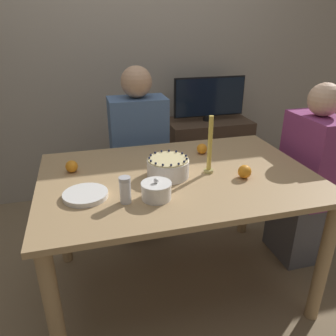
# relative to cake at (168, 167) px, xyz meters

# --- Properties ---
(ground_plane) EXTENTS (12.00, 12.00, 0.00)m
(ground_plane) POSITION_rel_cake_xyz_m (0.06, 0.01, -0.83)
(ground_plane) COLOR #8C7556
(wall_behind) EXTENTS (8.00, 0.05, 2.60)m
(wall_behind) POSITION_rel_cake_xyz_m (0.06, 1.41, 0.47)
(wall_behind) COLOR #ADA393
(wall_behind) RESTS_ON ground_plane
(dining_table) EXTENTS (1.46, 0.98, 0.78)m
(dining_table) POSITION_rel_cake_xyz_m (0.06, 0.01, -0.16)
(dining_table) COLOR tan
(dining_table) RESTS_ON ground_plane
(cake) EXTENTS (0.22, 0.22, 0.11)m
(cake) POSITION_rel_cake_xyz_m (0.00, 0.00, 0.00)
(cake) COLOR white
(cake) RESTS_ON dining_table
(sugar_bowl) EXTENTS (0.14, 0.14, 0.10)m
(sugar_bowl) POSITION_rel_cake_xyz_m (-0.11, -0.22, -0.01)
(sugar_bowl) COLOR white
(sugar_bowl) RESTS_ON dining_table
(sugar_shaker) EXTENTS (0.05, 0.05, 0.13)m
(sugar_shaker) POSITION_rel_cake_xyz_m (-0.26, -0.22, 0.01)
(sugar_shaker) COLOR white
(sugar_shaker) RESTS_ON dining_table
(plate_stack) EXTENTS (0.21, 0.21, 0.02)m
(plate_stack) POSITION_rel_cake_xyz_m (-0.43, -0.12, -0.04)
(plate_stack) COLOR white
(plate_stack) RESTS_ON dining_table
(candle) EXTENTS (0.05, 0.05, 0.32)m
(candle) POSITION_rel_cake_xyz_m (0.22, -0.02, 0.08)
(candle) COLOR tan
(candle) RESTS_ON dining_table
(orange_fruit_0) EXTENTS (0.07, 0.07, 0.07)m
(orange_fruit_0) POSITION_rel_cake_xyz_m (0.38, -0.13, -0.01)
(orange_fruit_0) COLOR orange
(orange_fruit_0) RESTS_ON dining_table
(orange_fruit_1) EXTENTS (0.06, 0.06, 0.06)m
(orange_fruit_1) POSITION_rel_cake_xyz_m (0.29, 0.26, -0.02)
(orange_fruit_1) COLOR orange
(orange_fruit_1) RESTS_ON dining_table
(orange_fruit_2) EXTENTS (0.07, 0.07, 0.07)m
(orange_fruit_2) POSITION_rel_cake_xyz_m (-0.49, 0.18, -0.02)
(orange_fruit_2) COLOR orange
(orange_fruit_2) RESTS_ON dining_table
(person_man_blue_shirt) EXTENTS (0.40, 0.34, 1.26)m
(person_man_blue_shirt) POSITION_rel_cake_xyz_m (-0.03, 0.70, -0.27)
(person_man_blue_shirt) COLOR #473D33
(person_man_blue_shirt) RESTS_ON ground_plane
(person_woman_floral) EXTENTS (0.34, 0.40, 1.21)m
(person_woman_floral) POSITION_rel_cake_xyz_m (0.99, 0.10, -0.30)
(person_woman_floral) COLOR #595960
(person_woman_floral) RESTS_ON ground_plane
(side_cabinet) EXTENTS (0.74, 0.42, 0.71)m
(side_cabinet) POSITION_rel_cake_xyz_m (0.69, 1.15, -0.47)
(side_cabinet) COLOR #4C3828
(side_cabinet) RESTS_ON ground_plane
(tv_monitor) EXTENTS (0.65, 0.10, 0.38)m
(tv_monitor) POSITION_rel_cake_xyz_m (0.69, 1.16, 0.09)
(tv_monitor) COLOR black
(tv_monitor) RESTS_ON side_cabinet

